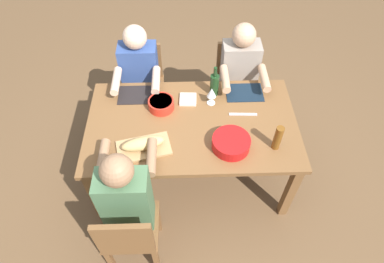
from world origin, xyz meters
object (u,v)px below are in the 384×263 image
(cutting_board, at_px, (144,148))
(wine_glass, at_px, (212,93))
(dining_table, at_px, (192,129))
(diner_near_left, at_px, (127,197))
(serving_bowl_pasta, at_px, (231,143))
(wine_bottle, at_px, (214,84))
(bread_loaf, at_px, (143,143))
(chair_far_left, at_px, (144,80))
(diner_far_left, at_px, (140,76))
(diner_far_right, at_px, (240,74))
(serving_bowl_fruit, at_px, (161,104))
(chair_far_right, at_px, (235,78))
(beer_bottle, at_px, (278,138))
(chair_near_left, at_px, (130,235))
(napkin_stack, at_px, (188,99))

(cutting_board, relative_size, wine_glass, 2.41)
(dining_table, xyz_separation_m, cutting_board, (-0.37, -0.25, 0.09))
(diner_near_left, relative_size, serving_bowl_pasta, 4.15)
(diner_near_left, relative_size, wine_bottle, 4.14)
(bread_loaf, bearing_deg, chair_far_left, 95.16)
(diner_far_left, height_order, cutting_board, diner_far_left)
(dining_table, xyz_separation_m, wine_bottle, (0.20, 0.33, 0.19))
(diner_far_left, xyz_separation_m, diner_far_right, (0.94, 0.00, 0.00))
(dining_table, relative_size, serving_bowl_fruit, 7.99)
(serving_bowl_fruit, bearing_deg, diner_near_left, -105.09)
(dining_table, height_order, wine_bottle, wine_bottle)
(chair_far_right, relative_size, diner_far_right, 0.71)
(dining_table, bearing_deg, beer_bottle, -22.95)
(chair_far_left, height_order, wine_glass, wine_glass)
(dining_table, bearing_deg, wine_bottle, 58.77)
(diner_near_left, distance_m, cutting_board, 0.40)
(diner_far_right, bearing_deg, chair_far_left, 168.90)
(chair_near_left, bearing_deg, diner_far_left, 90.00)
(beer_bottle, bearing_deg, diner_far_left, 140.63)
(diner_near_left, xyz_separation_m, serving_bowl_pasta, (0.75, 0.38, 0.09))
(serving_bowl_fruit, height_order, wine_glass, wine_glass)
(chair_far_right, bearing_deg, diner_far_left, -168.90)
(serving_bowl_fruit, bearing_deg, diner_far_left, 115.53)
(beer_bottle, relative_size, napkin_stack, 1.57)
(diner_near_left, bearing_deg, serving_bowl_pasta, 26.78)
(chair_near_left, xyz_separation_m, serving_bowl_pasta, (0.75, 0.56, 0.31))
(diner_far_right, bearing_deg, wine_glass, -125.92)
(beer_bottle, bearing_deg, chair_near_left, -153.20)
(beer_bottle, bearing_deg, napkin_stack, 141.36)
(bread_loaf, xyz_separation_m, wine_glass, (0.54, 0.47, 0.05))
(diner_far_left, height_order, wine_bottle, diner_far_left)
(diner_far_left, distance_m, chair_far_right, 0.98)
(serving_bowl_pasta, bearing_deg, chair_near_left, -143.19)
(bread_loaf, xyz_separation_m, wine_bottle, (0.57, 0.58, 0.04))
(diner_near_left, relative_size, bread_loaf, 3.75)
(chair_near_left, relative_size, wine_glass, 5.12)
(diner_far_right, bearing_deg, chair_far_right, 90.00)
(diner_near_left, bearing_deg, beer_bottle, 18.61)
(diner_far_right, height_order, napkin_stack, diner_far_right)
(diner_near_left, distance_m, chair_far_left, 1.46)
(serving_bowl_pasta, relative_size, beer_bottle, 1.31)
(cutting_board, distance_m, beer_bottle, 1.00)
(cutting_board, height_order, bread_loaf, bread_loaf)
(dining_table, relative_size, diner_far_right, 1.42)
(chair_near_left, xyz_separation_m, diner_near_left, (0.00, 0.18, 0.21))
(chair_near_left, xyz_separation_m, diner_far_right, (0.94, 1.45, 0.21))
(chair_near_left, relative_size, beer_bottle, 3.86)
(serving_bowl_pasta, xyz_separation_m, bread_loaf, (-0.66, 0.00, 0.01))
(chair_far_left, height_order, cutting_board, chair_far_left)
(diner_near_left, height_order, serving_bowl_pasta, diner_near_left)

